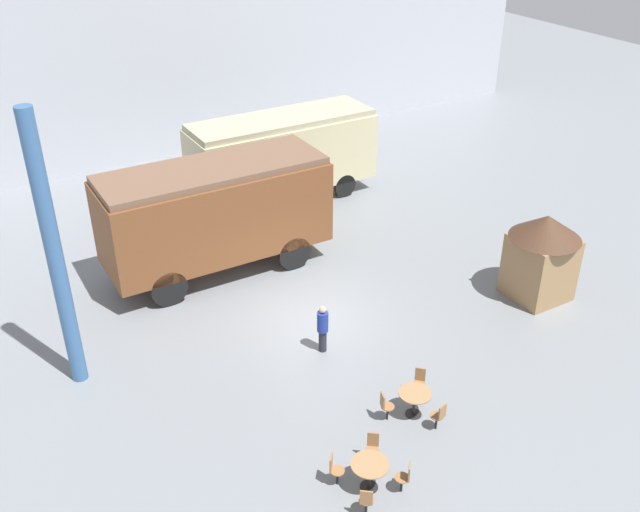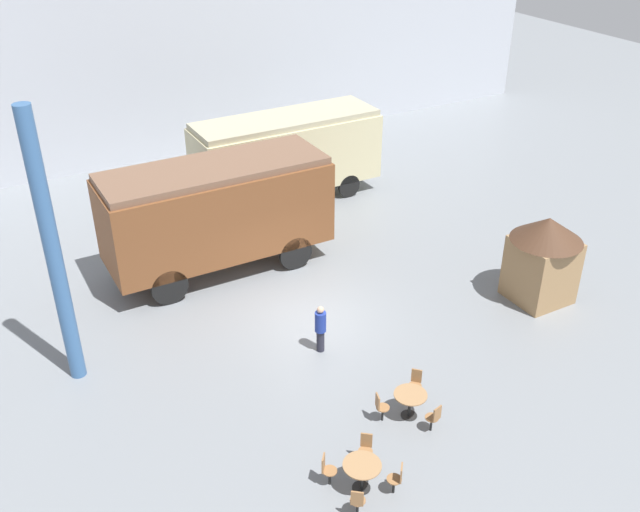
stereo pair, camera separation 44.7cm
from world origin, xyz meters
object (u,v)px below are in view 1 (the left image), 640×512
at_px(cafe_table_near, 370,469).
at_px(passenger_coach_wooden, 215,210).
at_px(cafe_table_mid, 415,397).
at_px(cafe_chair_0, 334,468).
at_px(visitor_person, 323,327).
at_px(passenger_coach_vintage, 282,152).
at_px(ticket_kiosk, 542,252).

bearing_deg(cafe_table_near, passenger_coach_wooden, 84.90).
bearing_deg(cafe_table_near, cafe_table_mid, 31.49).
relative_size(cafe_table_mid, cafe_chair_0, 1.02).
relative_size(cafe_table_mid, visitor_person, 0.56).
bearing_deg(cafe_table_mid, cafe_chair_0, -162.57).
relative_size(passenger_coach_vintage, ticket_kiosk, 2.61).
relative_size(cafe_table_near, cafe_chair_0, 1.05).
bearing_deg(passenger_coach_vintage, passenger_coach_wooden, -139.17).
distance_m(cafe_table_mid, cafe_chair_0, 3.22).
relative_size(visitor_person, ticket_kiosk, 0.52).
bearing_deg(cafe_chair_0, visitor_person, 101.29).
height_order(passenger_coach_vintage, passenger_coach_wooden, passenger_coach_wooden).
relative_size(passenger_coach_vintage, visitor_person, 4.98).
distance_m(passenger_coach_wooden, ticket_kiosk, 11.05).
xyz_separation_m(cafe_table_mid, visitor_person, (-0.67, 3.64, 0.25)).
bearing_deg(visitor_person, cafe_table_mid, -79.55).
bearing_deg(cafe_table_mid, cafe_table_near, -148.51).
relative_size(cafe_table_near, visitor_person, 0.58).
height_order(passenger_coach_wooden, visitor_person, passenger_coach_wooden).
distance_m(passenger_coach_wooden, cafe_table_mid, 9.91).
xyz_separation_m(cafe_chair_0, ticket_kiosk, (10.16, 3.61, 1.16)).
relative_size(passenger_coach_wooden, ticket_kiosk, 2.59).
xyz_separation_m(passenger_coach_vintage, cafe_chair_0, (-6.42, -14.75, -1.62)).
distance_m(cafe_table_near, cafe_table_mid, 2.84).
height_order(cafe_chair_0, ticket_kiosk, ticket_kiosk).
xyz_separation_m(passenger_coach_wooden, cafe_table_mid, (1.43, -9.65, -1.77)).
height_order(passenger_coach_vintage, cafe_chair_0, passenger_coach_vintage).
height_order(visitor_person, ticket_kiosk, ticket_kiosk).
bearing_deg(cafe_table_near, cafe_chair_0, 141.19).
height_order(passenger_coach_vintage, cafe_table_mid, passenger_coach_vintage).
xyz_separation_m(cafe_chair_0, visitor_person, (2.40, 4.61, 0.34)).
height_order(passenger_coach_vintage, visitor_person, passenger_coach_vintage).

